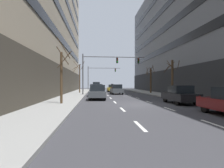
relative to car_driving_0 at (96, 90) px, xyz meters
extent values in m
plane|color=#38383D|center=(3.41, -10.69, -0.84)|extent=(120.00, 120.00, 0.00)
cube|color=gray|center=(-3.30, -10.69, -0.77)|extent=(3.43, 80.00, 0.14)
cube|color=gray|center=(10.11, -10.69, -0.77)|extent=(3.43, 80.00, 0.14)
cube|color=black|center=(-4.97, -10.69, 7.36)|extent=(0.08, 76.00, 1.10)
cube|color=silver|center=(1.74, -18.69, -0.84)|extent=(0.16, 2.00, 0.01)
cube|color=silver|center=(1.74, -13.69, -0.84)|extent=(0.16, 2.00, 0.01)
cube|color=silver|center=(1.74, -8.69, -0.84)|extent=(0.16, 2.00, 0.01)
cube|color=silver|center=(1.74, -3.69, -0.84)|extent=(0.16, 2.00, 0.01)
cube|color=silver|center=(1.74, 1.31, -0.84)|extent=(0.16, 2.00, 0.01)
cube|color=silver|center=(1.74, 6.31, -0.84)|extent=(0.16, 2.00, 0.01)
cube|color=silver|center=(1.74, 11.31, -0.84)|extent=(0.16, 2.00, 0.01)
cube|color=silver|center=(1.74, 16.31, -0.84)|extent=(0.16, 2.00, 0.01)
cube|color=silver|center=(1.74, 21.31, -0.84)|extent=(0.16, 2.00, 0.01)
cube|color=silver|center=(5.07, -18.69, -0.84)|extent=(0.16, 2.00, 0.01)
cube|color=silver|center=(5.07, -13.69, -0.84)|extent=(0.16, 2.00, 0.01)
cube|color=silver|center=(5.07, -8.69, -0.84)|extent=(0.16, 2.00, 0.01)
cube|color=silver|center=(5.07, -3.69, -0.84)|extent=(0.16, 2.00, 0.01)
cube|color=silver|center=(5.07, 1.31, -0.84)|extent=(0.16, 2.00, 0.01)
cube|color=silver|center=(5.07, 6.31, -0.84)|extent=(0.16, 2.00, 0.01)
cube|color=silver|center=(5.07, 11.31, -0.84)|extent=(0.16, 2.00, 0.01)
cube|color=silver|center=(5.07, 16.31, -0.84)|extent=(0.16, 2.00, 0.01)
cube|color=silver|center=(5.07, 21.31, -0.84)|extent=(0.16, 2.00, 0.01)
cylinder|color=black|center=(-0.87, 1.43, -0.50)|extent=(0.25, 0.69, 0.68)
cylinder|color=black|center=(0.79, 1.48, -0.50)|extent=(0.25, 0.69, 0.68)
cylinder|color=black|center=(-0.79, -1.37, -0.50)|extent=(0.25, 0.69, 0.68)
cylinder|color=black|center=(0.86, -1.32, -0.50)|extent=(0.25, 0.69, 0.68)
cube|color=black|center=(0.00, 0.06, -0.17)|extent=(2.03, 4.61, 0.66)
cube|color=black|center=(0.00, -0.15, 0.52)|extent=(1.71, 2.01, 0.71)
cube|color=white|center=(-0.73, 2.28, -0.05)|extent=(0.21, 0.09, 0.15)
cube|color=red|center=(-0.61, -2.20, -0.05)|extent=(0.21, 0.09, 0.15)
cube|color=white|center=(0.61, 2.31, -0.05)|extent=(0.21, 0.09, 0.15)
cube|color=red|center=(0.73, -2.17, -0.05)|extent=(0.21, 0.09, 0.15)
cylinder|color=black|center=(2.59, 6.04, -0.51)|extent=(0.24, 0.66, 0.66)
cylinder|color=black|center=(4.18, 6.09, -0.51)|extent=(0.24, 0.66, 0.66)
cylinder|color=black|center=(2.67, 3.36, -0.51)|extent=(0.24, 0.66, 0.66)
cylinder|color=black|center=(4.26, 3.40, -0.51)|extent=(0.24, 0.66, 0.66)
cube|color=#474C51|center=(3.42, 4.72, -0.20)|extent=(1.96, 4.43, 0.64)
cube|color=black|center=(3.43, 4.52, 0.46)|extent=(1.65, 1.94, 0.68)
cube|color=white|center=(2.72, 6.85, -0.09)|extent=(0.20, 0.09, 0.14)
cube|color=red|center=(2.85, 2.56, -0.09)|extent=(0.20, 0.09, 0.14)
cube|color=white|center=(4.00, 6.88, -0.09)|extent=(0.20, 0.09, 0.14)
cube|color=red|center=(4.13, 2.59, -0.09)|extent=(0.20, 0.09, 0.14)
cylinder|color=black|center=(2.60, 14.01, -0.53)|extent=(0.23, 0.63, 0.62)
cylinder|color=black|center=(4.12, 14.05, -0.53)|extent=(0.23, 0.63, 0.62)
cylinder|color=black|center=(2.69, 11.45, -0.53)|extent=(0.23, 0.63, 0.62)
cylinder|color=black|center=(4.20, 11.50, -0.53)|extent=(0.23, 0.63, 0.62)
cube|color=yellow|center=(3.40, 12.75, -0.23)|extent=(1.87, 4.21, 0.61)
cube|color=black|center=(3.41, 12.56, 0.40)|extent=(1.57, 1.84, 0.64)
cube|color=white|center=(2.73, 14.77, -0.12)|extent=(0.19, 0.08, 0.13)
cube|color=red|center=(2.86, 10.70, -0.12)|extent=(0.19, 0.08, 0.13)
cube|color=white|center=(3.94, 14.81, -0.12)|extent=(0.19, 0.08, 0.13)
cube|color=red|center=(4.08, 10.73, -0.12)|extent=(0.19, 0.08, 0.13)
cube|color=black|center=(3.41, 12.56, 0.80)|extent=(0.42, 0.20, 0.17)
cylinder|color=black|center=(-0.75, 19.87, -0.51)|extent=(0.24, 0.67, 0.66)
cylinder|color=black|center=(0.86, 19.92, -0.51)|extent=(0.24, 0.67, 0.66)
cylinder|color=black|center=(-0.67, 17.15, -0.51)|extent=(0.24, 0.67, 0.66)
cylinder|color=black|center=(0.94, 17.20, -0.51)|extent=(0.24, 0.67, 0.66)
cube|color=black|center=(0.10, 18.54, -0.06)|extent=(1.97, 4.48, 0.91)
cube|color=black|center=(0.10, 18.54, 0.85)|extent=(1.68, 2.66, 0.91)
cube|color=white|center=(-0.61, 20.69, 0.10)|extent=(0.20, 0.09, 0.14)
cube|color=red|center=(-0.49, 16.34, 0.10)|extent=(0.20, 0.09, 0.14)
cube|color=white|center=(0.68, 20.73, 0.10)|extent=(0.20, 0.09, 0.14)
cube|color=red|center=(0.80, 16.38, 0.10)|extent=(0.20, 0.09, 0.14)
cylinder|color=black|center=(-0.59, -4.06, -0.51)|extent=(0.25, 0.67, 0.66)
cylinder|color=black|center=(1.01, -4.13, -0.51)|extent=(0.25, 0.67, 0.66)
cylinder|color=black|center=(-0.70, -6.75, -0.51)|extent=(0.25, 0.67, 0.66)
cylinder|color=black|center=(0.89, -6.82, -0.51)|extent=(0.25, 0.67, 0.66)
cube|color=#474C51|center=(0.15, -5.44, -0.20)|extent=(2.02, 4.46, 0.64)
cube|color=black|center=(0.14, -5.64, 0.46)|extent=(1.68, 1.96, 0.68)
cube|color=white|center=(-0.39, -3.26, -0.08)|extent=(0.20, 0.09, 0.14)
cube|color=red|center=(-0.58, -7.56, -0.08)|extent=(0.20, 0.09, 0.14)
cube|color=white|center=(0.89, -3.32, -0.08)|extent=(0.20, 0.09, 0.14)
cube|color=red|center=(0.70, -7.62, -0.08)|extent=(0.20, 0.09, 0.14)
cylinder|color=black|center=(6.58, -15.55, -0.52)|extent=(0.22, 0.64, 0.64)
cube|color=white|center=(6.74, -14.77, -0.10)|extent=(0.19, 0.08, 0.14)
cube|color=white|center=(7.99, -14.77, -0.10)|extent=(0.19, 0.08, 0.14)
cylinder|color=black|center=(6.57, -9.08, -0.52)|extent=(0.22, 0.65, 0.65)
cylinder|color=black|center=(8.14, -9.09, -0.52)|extent=(0.22, 0.65, 0.65)
cylinder|color=black|center=(6.56, -11.75, -0.52)|extent=(0.22, 0.65, 0.65)
cylinder|color=black|center=(8.13, -11.75, -0.52)|extent=(0.22, 0.65, 0.65)
cube|color=black|center=(7.35, -10.42, -0.20)|extent=(1.83, 4.34, 0.63)
cube|color=black|center=(7.35, -10.61, 0.45)|extent=(1.58, 1.88, 0.67)
cube|color=white|center=(6.72, -8.29, -0.09)|extent=(0.20, 0.08, 0.14)
cube|color=red|center=(6.71, -12.54, -0.09)|extent=(0.20, 0.08, 0.14)
cube|color=white|center=(7.99, -8.29, -0.09)|extent=(0.20, 0.08, 0.14)
cube|color=red|center=(7.98, -12.55, -0.09)|extent=(0.20, 0.08, 0.14)
cylinder|color=#4C4C51|center=(-1.99, 1.89, 2.35)|extent=(0.18, 0.18, 6.11)
cylinder|color=#4C4C51|center=(2.73, 1.89, 5.00)|extent=(9.44, 0.12, 0.12)
cube|color=black|center=(3.21, 1.89, 4.48)|extent=(0.28, 0.24, 0.84)
sphere|color=#4B0704|center=(3.21, 1.75, 4.74)|extent=(0.17, 0.17, 0.17)
sphere|color=#523505|center=(3.21, 1.75, 4.48)|extent=(0.17, 0.17, 0.17)
sphere|color=green|center=(3.21, 1.75, 4.22)|extent=(0.17, 0.17, 0.17)
cube|color=black|center=(6.51, 1.89, 4.48)|extent=(0.28, 0.24, 0.84)
sphere|color=#4B0704|center=(6.51, 1.75, 4.74)|extent=(0.17, 0.17, 0.17)
sphere|color=#523505|center=(6.51, 1.75, 4.48)|extent=(0.17, 0.17, 0.17)
sphere|color=green|center=(6.51, 1.75, 4.22)|extent=(0.17, 0.17, 0.17)
cylinder|color=#4C4C51|center=(-1.99, 22.93, 2.39)|extent=(0.18, 0.18, 6.18)
cylinder|color=#4C4C51|center=(2.24, 22.93, 5.02)|extent=(8.45, 0.12, 0.12)
cube|color=black|center=(5.20, 22.93, 4.50)|extent=(0.28, 0.24, 0.84)
sphere|color=#4B0704|center=(5.20, 22.79, 4.76)|extent=(0.17, 0.17, 0.17)
sphere|color=#523505|center=(5.20, 22.79, 4.50)|extent=(0.17, 0.17, 0.17)
sphere|color=green|center=(5.20, 22.79, 4.24)|extent=(0.17, 0.17, 0.17)
cylinder|color=#4C3823|center=(-2.96, -10.55, 1.44)|extent=(0.21, 0.21, 4.28)
cylinder|color=#42301E|center=(-2.79, -9.92, 3.06)|extent=(1.32, 0.41, 1.49)
cylinder|color=#42301E|center=(-2.78, -11.01, 3.22)|extent=(0.99, 0.45, 1.43)
cylinder|color=#42301E|center=(-2.68, -11.01, 3.82)|extent=(1.01, 0.65, 1.61)
cylinder|color=#4C3823|center=(9.77, -3.19, 1.63)|extent=(0.29, 0.29, 4.67)
cylinder|color=#42301E|center=(10.48, -3.41, 3.34)|extent=(0.52, 1.48, 1.00)
cylinder|color=#42301E|center=(9.72, -2.52, 3.23)|extent=(1.39, 0.17, 1.27)
cylinder|color=#42301E|center=(9.33, -3.38, 3.43)|extent=(0.46, 0.95, 1.10)
cylinder|color=#42301E|center=(9.45, -3.64, 3.09)|extent=(0.98, 0.72, 1.00)
cylinder|color=#42301E|center=(9.24, -2.62, 2.86)|extent=(1.22, 1.15, 1.02)
cylinder|color=#4C3823|center=(9.77, 6.19, 1.48)|extent=(0.30, 0.30, 4.37)
cylinder|color=#42301E|center=(9.22, 6.62, 3.16)|extent=(0.95, 1.18, 1.24)
cylinder|color=#42301E|center=(9.87, 6.77, 3.40)|extent=(1.23, 0.27, 1.54)
cylinder|color=#42301E|center=(10.15, 5.83, 3.54)|extent=(0.80, 0.84, 1.33)
cylinder|color=#42301E|center=(9.79, 5.70, 3.27)|extent=(1.03, 0.11, 1.08)
cylinder|color=#42301E|center=(9.16, 6.29, 3.15)|extent=(0.28, 1.29, 1.56)
cylinder|color=#4C3823|center=(-2.96, 7.88, 1.86)|extent=(0.22, 0.22, 5.13)
cylinder|color=#42301E|center=(-3.53, 8.58, 4.06)|extent=(1.47, 1.22, 1.17)
cylinder|color=#42301E|center=(-2.53, 8.19, 3.81)|extent=(0.70, 0.92, 0.66)
cylinder|color=#42301E|center=(-2.38, 8.17, 4.35)|extent=(0.67, 1.22, 1.40)
cylinder|color=#42301E|center=(-3.68, 8.26, 3.69)|extent=(0.84, 1.53, 1.44)
cylinder|color=#42301E|center=(-3.50, 7.36, 4.29)|extent=(1.12, 1.17, 1.40)
camera|label=1|loc=(-0.14, -26.44, 0.96)|focal=29.94mm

